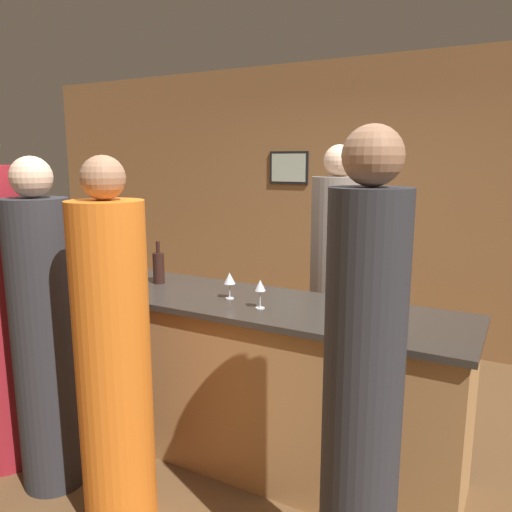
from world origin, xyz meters
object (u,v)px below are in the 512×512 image
object	(u,v)px
guest_3	(45,339)
wine_bottle_0	(159,267)
guest_0	(362,402)
bartender	(335,292)
guest_1	(114,361)

from	to	relation	value
guest_3	wine_bottle_0	xyz separation A→B (m)	(0.11, 0.84, 0.26)
guest_0	wine_bottle_0	size ratio (longest dim) A/B	6.80
guest_0	bartender	bearing A→B (deg)	113.11
guest_3	guest_0	bearing A→B (deg)	0.10
guest_0	guest_3	world-z (taller)	guest_0
wine_bottle_0	guest_3	bearing A→B (deg)	-97.68
guest_0	guest_1	xyz separation A→B (m)	(-1.23, -0.04, -0.07)
guest_0	guest_1	bearing A→B (deg)	-177.95
bartender	guest_0	world-z (taller)	guest_0
bartender	guest_1	distance (m)	1.72
bartender	guest_1	world-z (taller)	bartender
bartender	guest_3	xyz separation A→B (m)	(-1.11, -1.59, -0.04)
bartender	wine_bottle_0	distance (m)	1.26
guest_0	guest_1	size ratio (longest dim) A/B	1.05
guest_1	wine_bottle_0	xyz separation A→B (m)	(-0.44, 0.88, 0.26)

